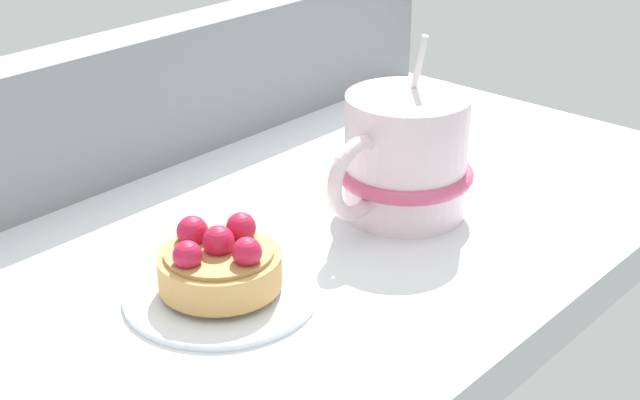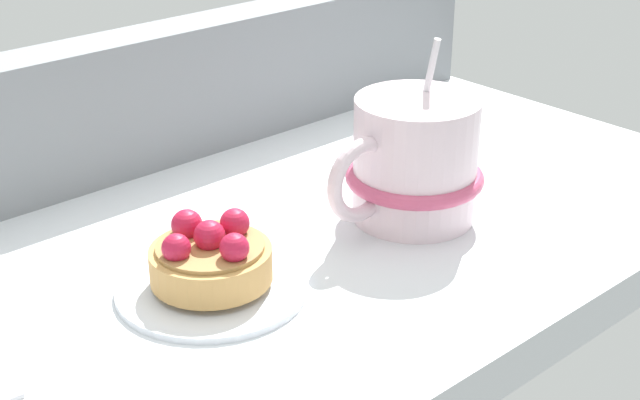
# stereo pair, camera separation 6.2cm
# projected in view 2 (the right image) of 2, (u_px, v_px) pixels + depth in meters

# --- Properties ---
(ground_plane) EXTENTS (0.81, 0.39, 0.03)m
(ground_plane) POSITION_uv_depth(u_px,v_px,m) (235.00, 274.00, 0.64)
(ground_plane) COLOR silver
(window_rail_back) EXTENTS (0.79, 0.05, 0.11)m
(window_rail_back) POSITION_uv_depth(u_px,v_px,m) (96.00, 112.00, 0.73)
(window_rail_back) COLOR gray
(window_rail_back) RESTS_ON ground_plane
(dessert_plate) EXTENTS (0.12, 0.12, 0.01)m
(dessert_plate) POSITION_uv_depth(u_px,v_px,m) (212.00, 285.00, 0.59)
(dessert_plate) COLOR silver
(dessert_plate) RESTS_ON ground_plane
(raspberry_tart) EXTENTS (0.08, 0.08, 0.04)m
(raspberry_tart) POSITION_uv_depth(u_px,v_px,m) (210.00, 257.00, 0.58)
(raspberry_tart) COLOR tan
(raspberry_tart) RESTS_ON dessert_plate
(coffee_mug) EXTENTS (0.13, 0.10, 0.13)m
(coffee_mug) POSITION_uv_depth(u_px,v_px,m) (413.00, 162.00, 0.67)
(coffee_mug) COLOR silver
(coffee_mug) RESTS_ON ground_plane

